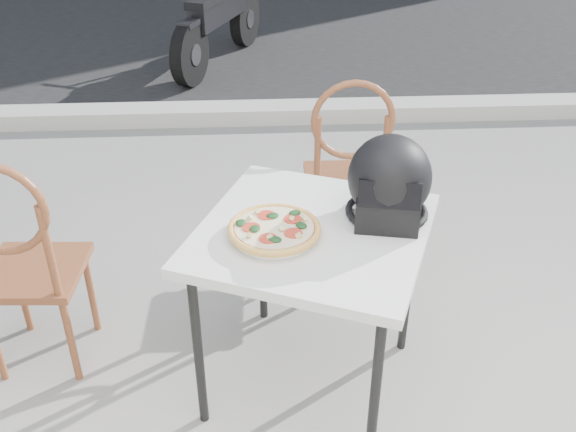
{
  "coord_description": "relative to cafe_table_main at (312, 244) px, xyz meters",
  "views": [
    {
      "loc": [
        -0.55,
        -1.64,
        1.94
      ],
      "look_at": [
        -0.44,
        0.25,
        0.79
      ],
      "focal_mm": 40.0,
      "sensor_mm": 36.0,
      "label": 1
    }
  ],
  "objects": [
    {
      "name": "ground",
      "position": [
        0.36,
        -0.25,
        -0.67
      ],
      "size": [
        80.0,
        80.0,
        0.0
      ],
      "primitive_type": "plane",
      "color": "gray",
      "rests_on": "ground"
    },
    {
      "name": "plate",
      "position": [
        -0.14,
        -0.04,
        0.08
      ],
      "size": [
        0.35,
        0.35,
        0.02
      ],
      "rotation": [
        0.0,
        0.0,
        -0.2
      ],
      "color": "white",
      "rests_on": "cafe_table_main"
    },
    {
      "name": "cafe_table_main",
      "position": [
        0.0,
        0.0,
        0.0
      ],
      "size": [
        1.01,
        1.01,
        0.74
      ],
      "rotation": [
        0.0,
        0.0,
        -0.39
      ],
      "color": "silver",
      "rests_on": "ground"
    },
    {
      "name": "street_asphalt",
      "position": [
        0.36,
        6.75,
        -0.67
      ],
      "size": [
        30.0,
        8.0,
        0.0
      ],
      "primitive_type": "cube",
      "color": "black",
      "rests_on": "ground"
    },
    {
      "name": "helmet",
      "position": [
        0.27,
        0.07,
        0.2
      ],
      "size": [
        0.35,
        0.36,
        0.31
      ],
      "rotation": [
        0.0,
        0.0,
        -0.2
      ],
      "color": "black",
      "rests_on": "cafe_table_main"
    },
    {
      "name": "cafe_chair_side",
      "position": [
        -1.09,
        0.16,
        -0.12
      ],
      "size": [
        0.4,
        0.4,
        1.0
      ],
      "rotation": [
        0.0,
        0.0,
        3.09
      ],
      "color": "brown",
      "rests_on": "ground"
    },
    {
      "name": "motorcycle",
      "position": [
        -0.49,
        4.17,
        -0.27
      ],
      "size": [
        0.78,
        1.74,
        0.91
      ],
      "rotation": [
        0.0,
        0.0,
        -0.38
      ],
      "color": "black",
      "rests_on": "street_asphalt"
    },
    {
      "name": "pizza",
      "position": [
        -0.14,
        -0.04,
        0.1
      ],
      "size": [
        0.42,
        0.42,
        0.04
      ],
      "rotation": [
        0.0,
        0.0,
        0.4
      ],
      "color": "#E4AA53",
      "rests_on": "plate"
    },
    {
      "name": "curb",
      "position": [
        0.36,
        2.75,
        -0.61
      ],
      "size": [
        30.0,
        0.25,
        0.12
      ],
      "primitive_type": "cube",
      "color": "#AAA79F",
      "rests_on": "ground"
    },
    {
      "name": "cafe_chair_main",
      "position": [
        0.25,
        0.84,
        -0.11
      ],
      "size": [
        0.39,
        0.39,
        1.02
      ],
      "rotation": [
        0.0,
        0.0,
        3.13
      ],
      "color": "brown",
      "rests_on": "ground"
    }
  ]
}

